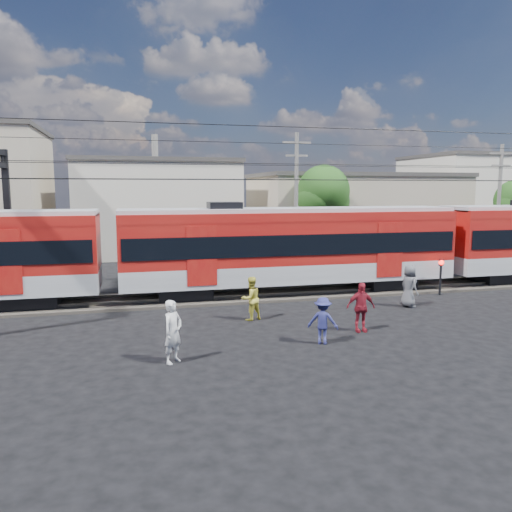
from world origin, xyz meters
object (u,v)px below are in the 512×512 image
object	(u,v)px
pedestrian_a	(173,332)
pedestrian_c	(323,321)
commuter_train	(294,245)
crossing_signal	(441,270)
car_silver	(512,253)

from	to	relation	value
pedestrian_a	pedestrian_c	size ratio (longest dim) A/B	1.20
commuter_train	pedestrian_c	xyz separation A→B (m)	(-1.59, -7.78, -1.62)
pedestrian_a	crossing_signal	xyz separation A→B (m)	(13.23, 6.38, 0.27)
pedestrian_a	car_silver	bearing A→B (deg)	-13.87
crossing_signal	pedestrian_a	bearing A→B (deg)	-154.26
commuter_train	pedestrian_c	world-z (taller)	commuter_train
pedestrian_a	car_silver	world-z (taller)	pedestrian_a
pedestrian_c	car_silver	distance (m)	23.01
commuter_train	pedestrian_a	bearing A→B (deg)	-127.80
commuter_train	crossing_signal	xyz separation A→B (m)	(6.71, -2.02, -1.19)
pedestrian_a	pedestrian_c	world-z (taller)	pedestrian_a
pedestrian_a	crossing_signal	world-z (taller)	pedestrian_a
pedestrian_c	car_silver	xyz separation A→B (m)	(18.86, 13.19, -0.03)
pedestrian_c	car_silver	bearing A→B (deg)	-117.02
pedestrian_c	pedestrian_a	bearing A→B (deg)	35.20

